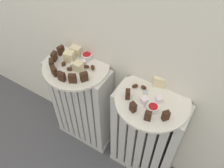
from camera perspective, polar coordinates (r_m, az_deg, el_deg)
name	(u,v)px	position (r m, az deg, el deg)	size (l,w,h in m)	color
radiator_left	(82,106)	(1.30, -7.05, -5.20)	(0.32, 0.13, 0.57)	silver
radiator_right	(145,138)	(1.20, 7.82, -12.59)	(0.32, 0.13, 0.57)	silver
plate_left	(76,66)	(1.08, -8.50, 4.30)	(0.30, 0.30, 0.01)	silver
plate_right	(153,100)	(0.95, 9.64, -3.75)	(0.30, 0.30, 0.01)	silver
dark_cake_slice_left_0	(61,50)	(1.12, -12.08, 7.82)	(0.03, 0.02, 0.04)	#382114
dark_cake_slice_left_1	(54,56)	(1.10, -13.62, 6.40)	(0.03, 0.02, 0.04)	#382114
dark_cake_slice_left_2	(52,64)	(1.07, -14.21, 4.69)	(0.03, 0.02, 0.04)	#382114
dark_cake_slice_left_3	(54,71)	(1.03, -13.63, 3.02)	(0.03, 0.02, 0.04)	#382114
dark_cake_slice_left_4	(62,76)	(1.00, -11.92, 1.78)	(0.03, 0.02, 0.04)	#382114
dark_cake_slice_left_5	(72,79)	(0.99, -9.40, 1.29)	(0.03, 0.02, 0.04)	#382114
dark_cake_slice_left_6	(84,77)	(0.99, -6.67, 1.72)	(0.03, 0.02, 0.04)	#382114
marble_cake_slice_left_0	(78,67)	(1.03, -8.04, 4.11)	(0.04, 0.03, 0.04)	beige
marble_cake_slice_left_1	(76,51)	(1.11, -8.64, 7.86)	(0.05, 0.03, 0.04)	beige
marble_cake_slice_left_2	(69,57)	(1.08, -10.13, 6.42)	(0.04, 0.04, 0.05)	beige
turkish_delight_left_0	(84,62)	(1.07, -6.74, 5.22)	(0.02, 0.02, 0.02)	white
turkish_delight_left_1	(73,65)	(1.06, -9.28, 4.50)	(0.02, 0.02, 0.02)	white
turkish_delight_left_2	(77,64)	(1.06, -8.23, 4.82)	(0.02, 0.02, 0.02)	white
medjool_date_left_0	(63,64)	(1.08, -11.48, 4.76)	(0.02, 0.02, 0.02)	#3D1E0F
medjool_date_left_1	(93,67)	(1.04, -4.62, 3.95)	(0.03, 0.02, 0.02)	#3D1E0F
medjool_date_left_2	(70,69)	(1.05, -10.09, 3.56)	(0.03, 0.02, 0.02)	#3D1E0F
medjool_date_left_3	(86,67)	(1.05, -6.20, 4.16)	(0.03, 0.01, 0.02)	#3D1E0F
jam_bowl_left	(87,56)	(1.09, -6.01, 6.62)	(0.05, 0.05, 0.03)	white
dark_cake_slice_right_0	(128,94)	(0.92, 3.77, -2.44)	(0.02, 0.02, 0.04)	#382114
dark_cake_slice_right_1	(133,107)	(0.88, 5.03, -5.51)	(0.02, 0.02, 0.04)	#382114
dark_cake_slice_right_2	(148,116)	(0.87, 8.55, -7.51)	(0.02, 0.02, 0.04)	#382114
dark_cake_slice_right_3	(166,116)	(0.88, 12.68, -7.37)	(0.02, 0.02, 0.04)	#382114
marble_cake_slice_right_0	(159,81)	(0.98, 11.22, 0.72)	(0.05, 0.03, 0.05)	beige
turkish_delight_right_0	(159,99)	(0.93, 11.14, -3.59)	(0.02, 0.02, 0.02)	white
turkish_delight_right_1	(144,100)	(0.92, 7.66, -3.89)	(0.02, 0.02, 0.02)	white
medjool_date_right_0	(135,86)	(0.97, 5.49, -0.45)	(0.03, 0.02, 0.02)	#3D1E0F
medjool_date_right_1	(144,87)	(0.97, 7.55, -0.78)	(0.02, 0.02, 0.02)	#3D1E0F
jam_bowl_right	(153,108)	(0.90, 9.69, -5.64)	(0.04, 0.04, 0.02)	white
fork	(145,97)	(0.94, 7.94, -3.07)	(0.05, 0.09, 0.00)	#B7B7BC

